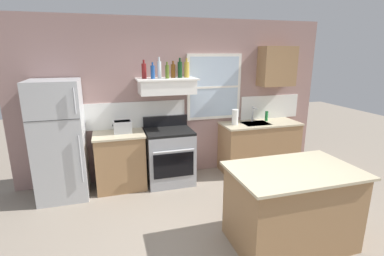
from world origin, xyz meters
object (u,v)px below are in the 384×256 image
Objects in this scene: refrigerator at (60,140)px; bottle_blue_liqueur at (153,72)px; bottle_olive_oil_square at (167,72)px; bottle_amber_wine at (173,71)px; bottle_clear_tall at (159,69)px; kitchen_island at (291,206)px; bottle_champagne_gold_foil at (187,69)px; stove_range at (169,156)px; toaster at (123,127)px; dish_soap_bottle at (266,116)px; paper_towel_roll at (235,117)px; bottle_red_label_wine at (144,71)px; bottle_dark_green_wine at (180,69)px.

bottle_blue_liqueur is at bearing 2.73° from refrigerator.
bottle_olive_oil_square is 0.16m from bottle_amber_wine.
kitchen_island is (1.09, -2.09, -1.43)m from bottle_clear_tall.
bottle_champagne_gold_foil is at bearing 4.16° from bottle_clear_tall.
stove_range is 4.08× the size of bottle_amber_wine.
toaster is 0.21× the size of kitchen_island.
bottle_amber_wine is 2.68m from kitchen_island.
bottle_blue_liqueur is at bearing -177.49° from dish_soap_bottle.
bottle_champagne_gold_foil is (0.35, 0.15, 1.41)m from stove_range.
kitchen_island is (-0.21, -2.02, -0.59)m from paper_towel_roll.
bottle_red_label_wine is 1.61× the size of dish_soap_bottle.
refrigerator is 1.63× the size of stove_range.
refrigerator is 0.93m from toaster.
bottle_champagne_gold_foil is at bearing 4.52° from toaster.
bottle_dark_green_wine is (0.96, 0.05, 0.87)m from toaster.
bottle_amber_wine is 1.49× the size of dish_soap_bottle.
bottle_dark_green_wine is 1.75× the size of dish_soap_bottle.
bottle_dark_green_wine reaches higher than refrigerator.
bottle_dark_green_wine is 0.23× the size of kitchen_island.
kitchen_island is (0.75, -2.09, -1.42)m from bottle_dark_green_wine.
bottle_dark_green_wine is (0.23, 0.12, 1.41)m from stove_range.
dish_soap_bottle is (1.99, 0.02, -0.88)m from bottle_clear_tall.
toaster is 0.94m from bottle_red_label_wine.
toaster is at bearing -174.51° from bottle_amber_wine.
paper_towel_roll is (1.42, -0.01, -0.81)m from bottle_blue_liqueur.
bottle_blue_liqueur is at bearing -149.07° from bottle_clear_tall.
toaster is 0.97× the size of bottle_champagne_gold_foil.
bottle_amber_wine is 0.19× the size of kitchen_island.
bottle_champagne_gold_foil is 0.22× the size of kitchen_island.
bottle_olive_oil_square is 0.95× the size of paper_towel_roll.
stove_range is 1.44m from bottle_dark_green_wine.
refrigerator is 1.64m from bottle_red_label_wine.
bottle_olive_oil_square is 0.36m from bottle_champagne_gold_foil.
bottle_dark_green_wine is 2.64m from kitchen_island.
bottle_champagne_gold_foil is at bearing 14.72° from bottle_dark_green_wine.
dish_soap_bottle reaches higher than kitchen_island.
paper_towel_roll reaches higher than stove_range.
dish_soap_bottle is at bearing 66.98° from kitchen_island.
bottle_blue_liqueur is (-0.23, 0.05, 1.39)m from stove_range.
bottle_clear_tall is (1.54, 0.14, 1.00)m from refrigerator.
toaster is 2.61m from dish_soap_bottle.
dish_soap_bottle is (2.23, 0.01, -0.87)m from bottle_red_label_wine.
refrigerator is 3.54m from dish_soap_bottle.
bottle_clear_tall is 1.23× the size of bottle_amber_wine.
refrigerator is at bearing -177.79° from bottle_olive_oil_square.
paper_towel_roll is at bearing -3.38° from bottle_clear_tall.
bottle_clear_tall is 1.55m from paper_towel_roll.
paper_towel_roll reaches higher than toaster.
dish_soap_bottle is at bearing 4.18° from stove_range.
paper_towel_roll is at bearing -0.31° from bottle_blue_liqueur.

